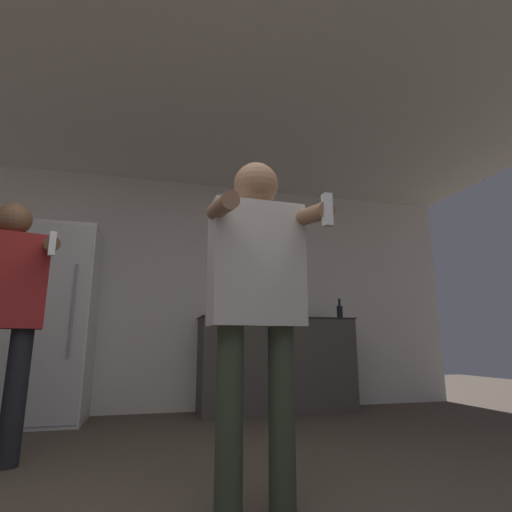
% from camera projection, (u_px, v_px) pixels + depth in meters
% --- Properties ---
extents(wall_back, '(7.00, 0.06, 2.55)m').
position_uv_depth(wall_back, '(165.00, 291.00, 4.41)').
color(wall_back, silver).
rests_on(wall_back, ground_plane).
extents(ceiling_slab, '(7.00, 3.75, 0.05)m').
position_uv_depth(ceiling_slab, '(180.00, 99.00, 3.13)').
color(ceiling_slab, silver).
rests_on(ceiling_slab, wall_back).
extents(refrigerator, '(0.74, 0.69, 1.80)m').
position_uv_depth(refrigerator, '(51.00, 322.00, 3.73)').
color(refrigerator, white).
rests_on(refrigerator, ground_plane).
extents(counter, '(1.66, 0.56, 0.97)m').
position_uv_depth(counter, '(276.00, 364.00, 4.25)').
color(counter, '#47423D').
rests_on(counter, ground_plane).
extents(bottle_short_whiskey, '(0.09, 0.09, 0.31)m').
position_uv_depth(bottle_short_whiskey, '(275.00, 307.00, 4.30)').
color(bottle_short_whiskey, '#563314').
rests_on(bottle_short_whiskey, counter).
extents(bottle_clear_vodka, '(0.07, 0.07, 0.24)m').
position_uv_depth(bottle_clear_vodka, '(340.00, 311.00, 4.48)').
color(bottle_clear_vodka, black).
rests_on(bottle_clear_vodka, counter).
extents(bottle_green_wine, '(0.07, 0.07, 0.24)m').
position_uv_depth(bottle_green_wine, '(296.00, 309.00, 4.36)').
color(bottle_green_wine, '#194723').
rests_on(bottle_green_wine, counter).
extents(person_woman_foreground, '(0.50, 0.47, 1.58)m').
position_uv_depth(person_woman_foreground, '(257.00, 288.00, 1.86)').
color(person_woman_foreground, '#38422D').
rests_on(person_woman_foreground, ground_plane).
extents(person_man_side, '(0.61, 0.60, 1.58)m').
position_uv_depth(person_man_side, '(3.00, 302.00, 2.43)').
color(person_man_side, black).
rests_on(person_man_side, ground_plane).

